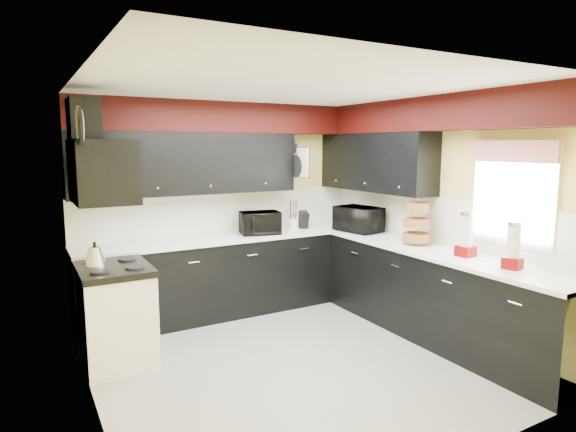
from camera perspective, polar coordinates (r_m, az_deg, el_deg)
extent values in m
plane|color=gray|center=(4.77, 1.14, -16.45)|extent=(3.60, 3.60, 0.00)
cube|color=#E0C666|center=(6.00, -7.62, 1.07)|extent=(3.60, 0.06, 2.50)
cube|color=#E0C666|center=(5.53, 17.45, 0.14)|extent=(0.06, 3.60, 2.50)
cube|color=#E0C666|center=(3.82, -22.75, -3.64)|extent=(0.06, 3.60, 2.50)
cube|color=white|center=(4.36, 1.24, 14.90)|extent=(3.60, 3.60, 0.06)
cube|color=black|center=(5.88, -6.37, -7.01)|extent=(3.60, 0.60, 0.90)
cube|color=black|center=(5.28, 17.22, -9.12)|extent=(0.60, 3.00, 0.90)
cube|color=white|center=(5.78, -6.44, -2.51)|extent=(3.62, 0.64, 0.04)
cube|color=white|center=(5.17, 17.44, -4.13)|extent=(0.64, 3.02, 0.04)
cube|color=white|center=(6.00, -7.57, 0.49)|extent=(3.60, 0.02, 0.50)
cube|color=white|center=(5.53, 17.35, -0.48)|extent=(0.02, 3.60, 0.50)
cube|color=black|center=(5.62, -11.81, 6.11)|extent=(2.60, 0.35, 0.70)
cube|color=black|center=(6.01, 10.23, 6.28)|extent=(0.35, 1.80, 0.70)
cube|color=black|center=(5.80, -7.15, 11.47)|extent=(3.60, 0.36, 0.35)
cube|color=black|center=(5.23, 18.06, 11.48)|extent=(0.36, 3.24, 0.35)
cube|color=white|center=(4.80, -19.67, -11.28)|extent=(0.60, 0.75, 0.86)
cube|color=black|center=(4.67, -19.95, -5.94)|extent=(0.62, 0.77, 0.06)
cube|color=black|center=(4.53, -21.13, 4.99)|extent=(0.50, 0.78, 0.55)
cube|color=black|center=(4.51, -23.07, 10.21)|extent=(0.24, 0.40, 0.40)
cube|color=red|center=(4.85, 25.06, 6.96)|extent=(0.04, 0.88, 0.20)
cube|color=white|center=(5.88, 1.70, 6.37)|extent=(0.03, 0.26, 0.35)
imported|color=black|center=(5.83, -3.31, -0.82)|extent=(0.54, 0.48, 0.27)
imported|color=black|center=(6.06, 8.39, -0.36)|extent=(0.47, 0.62, 0.31)
cylinder|color=silver|center=(6.15, 0.61, -0.92)|extent=(0.17, 0.17, 0.14)
cube|color=black|center=(6.22, 1.85, -0.48)|extent=(0.13, 0.16, 0.22)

